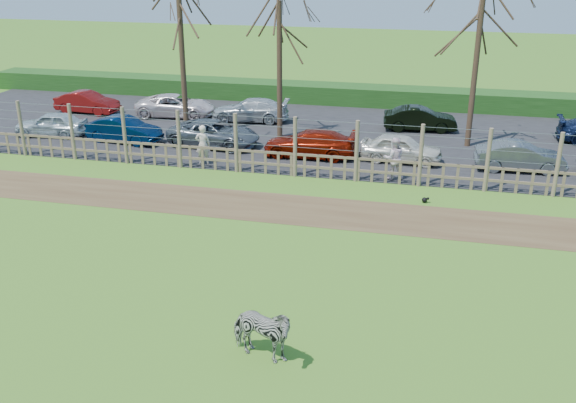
% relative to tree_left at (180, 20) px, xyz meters
% --- Properties ---
extents(ground, '(120.00, 120.00, 0.00)m').
position_rel_tree_left_xyz_m(ground, '(6.50, -12.50, -5.62)').
color(ground, olive).
rests_on(ground, ground).
extents(dirt_strip, '(34.00, 2.80, 0.01)m').
position_rel_tree_left_xyz_m(dirt_strip, '(6.50, -8.00, -5.61)').
color(dirt_strip, brown).
rests_on(dirt_strip, ground).
extents(asphalt, '(44.00, 13.00, 0.04)m').
position_rel_tree_left_xyz_m(asphalt, '(6.50, 2.00, -5.60)').
color(asphalt, '#232326').
rests_on(asphalt, ground).
extents(hedge, '(46.00, 2.00, 1.10)m').
position_rel_tree_left_xyz_m(hedge, '(6.50, 9.00, -5.07)').
color(hedge, '#1E4716').
rests_on(hedge, ground).
extents(fence, '(30.16, 0.16, 2.50)m').
position_rel_tree_left_xyz_m(fence, '(6.50, -4.50, -4.81)').
color(fence, brown).
rests_on(fence, ground).
extents(tree_left, '(4.80, 4.80, 7.88)m').
position_rel_tree_left_xyz_m(tree_left, '(0.00, 0.00, 0.00)').
color(tree_left, '#3D2B1E').
rests_on(tree_left, ground).
extents(tree_mid, '(4.80, 4.80, 6.83)m').
position_rel_tree_left_xyz_m(tree_mid, '(4.50, 1.00, -0.75)').
color(tree_mid, '#3D2B1E').
rests_on(tree_mid, ground).
extents(tree_right, '(4.80, 4.80, 7.35)m').
position_rel_tree_left_xyz_m(tree_right, '(13.50, 1.50, -0.37)').
color(tree_right, '#3D2B1E').
rests_on(tree_right, ground).
extents(zebra, '(1.78, 1.13, 1.39)m').
position_rel_tree_left_xyz_m(zebra, '(8.51, -16.95, -4.92)').
color(zebra, gray).
rests_on(zebra, ground).
extents(visitor_a, '(0.73, 0.60, 1.72)m').
position_rel_tree_left_xyz_m(visitor_a, '(2.33, -3.94, -4.71)').
color(visitor_a, beige).
rests_on(visitor_a, asphalt).
extents(visitor_b, '(0.98, 0.84, 1.72)m').
position_rel_tree_left_xyz_m(visitor_b, '(10.45, -3.99, -4.71)').
color(visitor_b, silver).
rests_on(visitor_b, asphalt).
extents(crow, '(0.27, 0.20, 0.22)m').
position_rel_tree_left_xyz_m(crow, '(11.80, -6.26, -5.51)').
color(crow, black).
rests_on(crow, ground).
extents(car_0, '(3.65, 1.79, 1.20)m').
position_rel_tree_left_xyz_m(car_0, '(-6.54, -1.43, -4.98)').
color(car_0, '#B4C1C5').
rests_on(car_0, asphalt).
extents(car_1, '(3.77, 1.72, 1.20)m').
position_rel_tree_left_xyz_m(car_1, '(-2.54, -1.59, -4.98)').
color(car_1, '#031A3B').
rests_on(car_1, asphalt).
extents(car_2, '(4.49, 2.40, 1.20)m').
position_rel_tree_left_xyz_m(car_2, '(1.88, -1.26, -4.98)').
color(car_2, '#525B64').
rests_on(car_2, asphalt).
extents(car_3, '(4.15, 1.73, 1.20)m').
position_rel_tree_left_xyz_m(car_3, '(6.58, -1.83, -4.98)').
color(car_3, maroon).
rests_on(car_3, asphalt).
extents(car_4, '(3.62, 1.67, 1.20)m').
position_rel_tree_left_xyz_m(car_4, '(10.59, -1.65, -4.98)').
color(car_4, silver).
rests_on(car_4, asphalt).
extents(car_5, '(3.72, 1.53, 1.20)m').
position_rel_tree_left_xyz_m(car_5, '(15.51, -1.71, -4.98)').
color(car_5, '#53585B').
rests_on(car_5, asphalt).
extents(car_7, '(3.73, 1.54, 1.20)m').
position_rel_tree_left_xyz_m(car_7, '(-7.23, 3.24, -4.98)').
color(car_7, maroon).
rests_on(car_7, asphalt).
extents(car_8, '(4.51, 2.45, 1.20)m').
position_rel_tree_left_xyz_m(car_8, '(-2.06, 3.64, -4.98)').
color(car_8, silver).
rests_on(car_8, asphalt).
extents(car_9, '(4.27, 2.04, 1.20)m').
position_rel_tree_left_xyz_m(car_9, '(2.21, 3.60, -4.98)').
color(car_9, '#B4BABC').
rests_on(car_9, asphalt).
extents(car_11, '(3.76, 1.66, 1.20)m').
position_rel_tree_left_xyz_m(car_11, '(11.17, 3.76, -4.98)').
color(car_11, black).
rests_on(car_11, asphalt).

